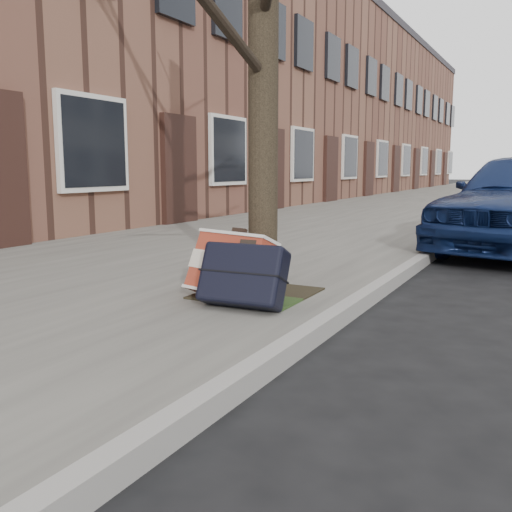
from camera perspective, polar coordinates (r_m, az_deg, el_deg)
The scene contains 5 objects.
near_sidewalk at distance 18.23m, azimuth 15.78°, elevation 5.07°, with size 5.00×70.00×0.12m, color slate.
house_near at distance 21.28m, azimuth 0.51°, elevation 15.15°, with size 6.80×40.00×7.00m, color brown.
dirt_patch at distance 4.62m, azimuth 0.09°, elevation -3.73°, with size 0.85×0.85×0.01m, color black.
suitcase_red at distance 4.36m, azimuth -2.63°, elevation -1.05°, with size 0.68×0.19×0.49m, color maroon.
suitcase_navy at distance 4.12m, azimuth -1.29°, elevation -1.89°, with size 0.63×0.20×0.45m, color black.
Camera 1 is at (0.10, -2.79, 1.13)m, focal length 40.00 mm.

